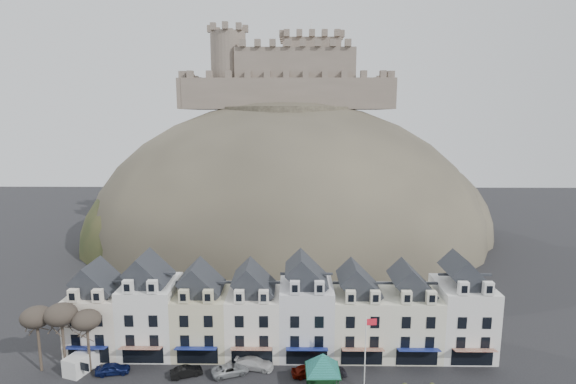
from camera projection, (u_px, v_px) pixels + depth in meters
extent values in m
cube|color=silver|center=(101.00, 320.00, 59.42)|extent=(6.80, 8.00, 8.00)
cube|color=black|center=(98.00, 282.00, 58.53)|extent=(6.80, 5.76, 2.80)
cube|color=silver|center=(73.00, 296.00, 55.05)|extent=(1.20, 0.80, 1.60)
cube|color=silver|center=(98.00, 296.00, 55.01)|extent=(1.20, 0.80, 1.60)
cube|color=black|center=(89.00, 355.00, 55.91)|extent=(5.10, 0.06, 2.20)
cube|color=navy|center=(85.00, 348.00, 55.03)|extent=(5.10, 1.29, 0.43)
cube|color=white|center=(152.00, 316.00, 59.23)|extent=(6.80, 8.00, 9.20)
cube|color=black|center=(149.00, 274.00, 58.23)|extent=(6.80, 5.76, 2.80)
cube|color=white|center=(128.00, 287.00, 54.76)|extent=(1.20, 0.80, 1.60)
cube|color=white|center=(152.00, 287.00, 54.72)|extent=(1.20, 0.80, 1.60)
cube|color=black|center=(143.00, 355.00, 55.83)|extent=(5.10, 0.06, 2.20)
cube|color=maroon|center=(141.00, 348.00, 54.94)|extent=(5.10, 1.29, 0.43)
cube|color=beige|center=(203.00, 320.00, 59.25)|extent=(6.80, 8.00, 8.00)
cube|color=black|center=(202.00, 283.00, 58.35)|extent=(6.80, 5.76, 2.80)
cube|color=beige|center=(184.00, 296.00, 54.88)|extent=(1.20, 0.80, 1.60)
cube|color=beige|center=(208.00, 296.00, 54.84)|extent=(1.20, 0.80, 1.60)
cube|color=black|center=(197.00, 355.00, 55.74)|extent=(5.10, 0.06, 2.20)
cube|color=navy|center=(196.00, 348.00, 54.86)|extent=(5.10, 1.29, 0.43)
cube|color=white|center=(255.00, 321.00, 59.16)|extent=(6.80, 8.00, 8.00)
cube|color=black|center=(254.00, 283.00, 58.27)|extent=(6.80, 5.76, 2.80)
cube|color=white|center=(239.00, 296.00, 54.79)|extent=(1.20, 0.80, 1.60)
cube|color=white|center=(264.00, 296.00, 54.76)|extent=(1.20, 0.80, 1.60)
cube|color=black|center=(252.00, 356.00, 55.66)|extent=(5.10, 0.06, 2.20)
cube|color=maroon|center=(251.00, 349.00, 54.77)|extent=(5.10, 1.29, 0.43)
cube|color=silver|center=(306.00, 317.00, 58.97)|extent=(6.80, 8.00, 9.20)
cube|color=black|center=(306.00, 275.00, 57.98)|extent=(6.80, 5.76, 2.80)
cube|color=silver|center=(295.00, 287.00, 54.50)|extent=(1.20, 0.80, 1.60)
cube|color=silver|center=(319.00, 287.00, 54.46)|extent=(1.20, 0.80, 1.60)
cube|color=black|center=(307.00, 356.00, 55.57)|extent=(5.10, 0.06, 2.20)
cube|color=navy|center=(307.00, 349.00, 54.69)|extent=(5.10, 1.29, 0.43)
cube|color=silver|center=(358.00, 321.00, 58.99)|extent=(6.80, 8.00, 8.00)
cube|color=black|center=(359.00, 284.00, 58.10)|extent=(6.80, 5.76, 2.80)
cube|color=silver|center=(351.00, 297.00, 54.62)|extent=(1.20, 0.80, 1.60)
cube|color=silver|center=(375.00, 297.00, 54.58)|extent=(1.20, 0.80, 1.60)
cube|color=black|center=(362.00, 356.00, 55.48)|extent=(5.10, 0.06, 2.20)
cube|color=maroon|center=(363.00, 349.00, 54.60)|extent=(5.10, 1.29, 0.43)
cube|color=silver|center=(410.00, 321.00, 58.90)|extent=(6.80, 8.00, 8.00)
cube|color=black|center=(411.00, 284.00, 58.01)|extent=(6.80, 5.76, 2.80)
cube|color=silver|center=(407.00, 297.00, 54.54)|extent=(1.20, 0.80, 1.60)
cube|color=silver|center=(431.00, 297.00, 54.50)|extent=(1.20, 0.80, 1.60)
cube|color=black|center=(417.00, 357.00, 55.40)|extent=(5.10, 0.06, 2.20)
cube|color=navy|center=(419.00, 350.00, 54.52)|extent=(5.10, 1.29, 0.43)
cube|color=white|center=(462.00, 317.00, 58.72)|extent=(6.80, 8.00, 9.20)
cube|color=black|center=(465.00, 275.00, 57.72)|extent=(6.80, 5.76, 2.80)
cube|color=white|center=(463.00, 288.00, 54.24)|extent=(1.20, 0.80, 1.60)
cube|color=white|center=(488.00, 288.00, 54.21)|extent=(1.20, 0.80, 1.60)
cube|color=black|center=(472.00, 357.00, 55.31)|extent=(5.10, 0.06, 2.20)
cube|color=maroon|center=(475.00, 350.00, 54.43)|extent=(5.10, 1.29, 0.43)
ellipsoid|color=#37332B|center=(287.00, 238.00, 113.00)|extent=(96.00, 76.00, 68.00)
ellipsoid|color=#253219|center=(195.00, 245.00, 107.37)|extent=(52.00, 44.00, 42.00)
ellipsoid|color=#37332B|center=(379.00, 234.00, 116.64)|extent=(56.00, 48.00, 46.00)
ellipsoid|color=#253219|center=(268.00, 255.00, 99.26)|extent=(40.00, 28.00, 28.00)
ellipsoid|color=#37332B|center=(330.00, 253.00, 101.05)|extent=(36.00, 28.00, 24.00)
cylinder|color=#37332B|center=(287.00, 113.00, 107.68)|extent=(30.00, 30.00, 3.00)
cube|color=#6B5E51|center=(286.00, 94.00, 102.96)|extent=(48.00, 2.20, 7.00)
cube|color=#6B5E51|center=(288.00, 97.00, 122.66)|extent=(48.00, 2.20, 7.00)
cube|color=#6B5E51|center=(192.00, 95.00, 113.12)|extent=(2.20, 22.00, 7.00)
cube|color=#6B5E51|center=(383.00, 95.00, 112.51)|extent=(2.20, 22.00, 7.00)
cube|color=#6B5E51|center=(295.00, 73.00, 111.84)|extent=(28.00, 18.00, 10.00)
cube|color=#6B5E51|center=(311.00, 67.00, 113.51)|extent=(14.00, 12.00, 13.00)
cylinder|color=#6B5E51|center=(229.00, 71.00, 108.11)|extent=(8.40, 8.40, 18.00)
cylinder|color=silver|center=(311.00, 30.00, 111.96)|extent=(0.16, 0.16, 5.00)
cylinder|color=#362922|center=(40.00, 349.00, 54.26)|extent=(0.32, 0.32, 5.74)
ellipsoid|color=#383028|center=(36.00, 317.00, 53.56)|extent=(3.61, 3.61, 2.54)
cylinder|color=#362922|center=(64.00, 348.00, 54.20)|extent=(0.32, 0.32, 6.02)
ellipsoid|color=#383028|center=(61.00, 314.00, 53.46)|extent=(3.78, 3.78, 2.67)
cylinder|color=#362922|center=(89.00, 350.00, 54.21)|extent=(0.32, 0.32, 5.46)
ellipsoid|color=#383028|center=(86.00, 320.00, 53.54)|extent=(3.43, 3.43, 2.42)
cube|color=#113317|center=(308.00, 374.00, 51.60)|extent=(0.18, 0.18, 2.74)
cube|color=#113317|center=(335.00, 374.00, 51.63)|extent=(0.18, 0.18, 2.74)
cube|color=#113317|center=(323.00, 371.00, 49.86)|extent=(3.85, 3.85, 0.14)
cone|color=#114E3F|center=(323.00, 362.00, 49.69)|extent=(7.56, 7.56, 2.06)
cylinder|color=silver|center=(365.00, 353.00, 50.37)|extent=(0.13, 0.13, 8.76)
cube|color=red|center=(371.00, 322.00, 49.79)|extent=(1.20, 0.16, 0.77)
cube|color=white|center=(84.00, 360.00, 54.95)|extent=(3.59, 5.35, 2.25)
cube|color=black|center=(84.00, 357.00, 54.87)|extent=(1.96, 0.73, 0.96)
imported|color=#0C143F|center=(113.00, 369.00, 53.94)|extent=(4.19, 2.32, 1.35)
imported|color=black|center=(186.00, 371.00, 53.44)|extent=(3.98, 2.62, 1.24)
imported|color=#93979A|center=(230.00, 370.00, 53.81)|extent=(4.88, 3.56, 1.25)
imported|color=silver|center=(254.00, 363.00, 55.07)|extent=(5.05, 2.91, 1.38)
imported|color=#510C04|center=(308.00, 370.00, 53.51)|extent=(4.31, 2.42, 1.39)
imported|color=black|center=(331.00, 373.00, 53.22)|extent=(3.98, 2.19, 1.24)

